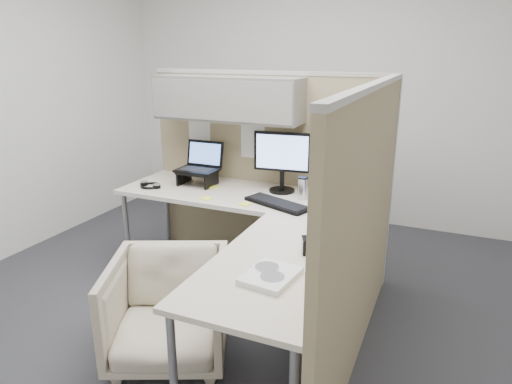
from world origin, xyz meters
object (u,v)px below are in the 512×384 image
at_px(desk, 252,221).
at_px(keyboard, 277,204).
at_px(office_chair, 169,304).
at_px(monitor_left, 282,157).

bearing_deg(desk, keyboard, 70.33).
xyz_separation_m(desk, office_chair, (-0.25, -0.65, -0.34)).
xyz_separation_m(desk, keyboard, (0.09, 0.24, 0.05)).
relative_size(office_chair, monitor_left, 1.49).
bearing_deg(office_chair, desk, 44.87).
height_order(desk, keyboard, keyboard).
relative_size(desk, office_chair, 2.88).
distance_m(desk, office_chair, 0.78).
distance_m(office_chair, keyboard, 1.04).
relative_size(desk, monitor_left, 4.29).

